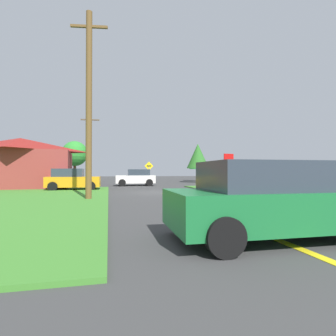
# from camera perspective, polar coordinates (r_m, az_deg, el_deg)

# --- Properties ---
(ground_plane) EXTENTS (120.00, 120.00, 0.00)m
(ground_plane) POSITION_cam_1_polar(r_m,az_deg,el_deg) (17.82, -1.66, -5.29)
(ground_plane) COLOR #3A3A3A
(grass_verge_right) EXTENTS (12.00, 20.00, 0.08)m
(grass_verge_right) POSITION_cam_1_polar(r_m,az_deg,el_deg) (18.61, 30.99, -4.87)
(grass_verge_right) COLOR #3D802C
(grass_verge_right) RESTS_ON ground
(lane_stripe_center) EXTENTS (0.20, 14.00, 0.01)m
(lane_stripe_center) POSITION_cam_1_polar(r_m,az_deg,el_deg) (10.13, 7.14, -8.73)
(lane_stripe_center) COLOR yellow
(lane_stripe_center) RESTS_ON ground
(stop_sign) EXTENTS (0.81, 0.23, 2.63)m
(stop_sign) POSITION_cam_1_polar(r_m,az_deg,el_deg) (18.62, 12.98, 0.70)
(stop_sign) COLOR #9EA0A8
(stop_sign) RESTS_ON ground
(car_on_crossroad) EXTENTS (1.97, 4.50, 1.62)m
(car_on_crossroad) POSITION_cam_1_polar(r_m,az_deg,el_deg) (26.74, 18.69, -2.01)
(car_on_crossroad) COLOR #196B33
(car_on_crossroad) RESTS_ON ground
(car_approaching_junction) EXTENTS (3.87, 2.21, 1.62)m
(car_approaching_junction) POSITION_cam_1_polar(r_m,az_deg,el_deg) (26.31, -6.88, -2.07)
(car_approaching_junction) COLOR white
(car_approaching_junction) RESTS_ON ground
(car_behind_on_main_road) EXTENTS (4.24, 2.15, 1.62)m
(car_behind_on_main_road) POSITION_cam_1_polar(r_m,az_deg,el_deg) (5.95, 20.71, -6.56)
(car_behind_on_main_road) COLOR #196B33
(car_behind_on_main_road) RESTS_ON ground
(parked_car_near_building) EXTENTS (3.85, 2.07, 1.62)m
(parked_car_near_building) POSITION_cam_1_polar(r_m,az_deg,el_deg) (20.94, -19.94, -2.37)
(parked_car_near_building) COLOR orange
(parked_car_near_building) RESTS_ON ground
(utility_pole_near) EXTENTS (1.80, 0.36, 9.31)m
(utility_pole_near) POSITION_cam_1_polar(r_m,az_deg,el_deg) (13.91, -16.72, 13.27)
(utility_pole_near) COLOR brown
(utility_pole_near) RESTS_ON ground
(utility_pole_mid) EXTENTS (1.80, 0.27, 7.10)m
(utility_pole_mid) POSITION_cam_1_polar(r_m,az_deg,el_deg) (27.28, -16.50, 4.08)
(utility_pole_mid) COLOR brown
(utility_pole_mid) RESTS_ON ground
(direction_sign) EXTENTS (0.90, 0.10, 2.42)m
(direction_sign) POSITION_cam_1_polar(r_m,az_deg,el_deg) (26.67, -4.15, -0.55)
(direction_sign) COLOR slate
(direction_sign) RESTS_ON ground
(oak_tree_left) EXTENTS (3.40, 3.40, 5.55)m
(oak_tree_left) POSITION_cam_1_polar(r_m,az_deg,el_deg) (38.19, -19.49, 2.92)
(oak_tree_left) COLOR brown
(oak_tree_left) RESTS_ON ground
(pine_tree_center) EXTENTS (2.77, 2.77, 4.81)m
(pine_tree_center) POSITION_cam_1_polar(r_m,az_deg,el_deg) (39.24, 6.62, 1.98)
(pine_tree_center) COLOR brown
(pine_tree_center) RESTS_ON ground
(oak_tree_right) EXTENTS (2.86, 2.86, 4.97)m
(oak_tree_right) POSITION_cam_1_polar(r_m,az_deg,el_deg) (34.09, 6.46, 2.55)
(oak_tree_right) COLOR brown
(oak_tree_right) RESTS_ON ground
(barn) EXTENTS (8.47, 7.20, 4.25)m
(barn) POSITION_cam_1_polar(r_m,az_deg,el_deg) (25.62, -29.29, 0.95)
(barn) COLOR maroon
(barn) RESTS_ON ground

